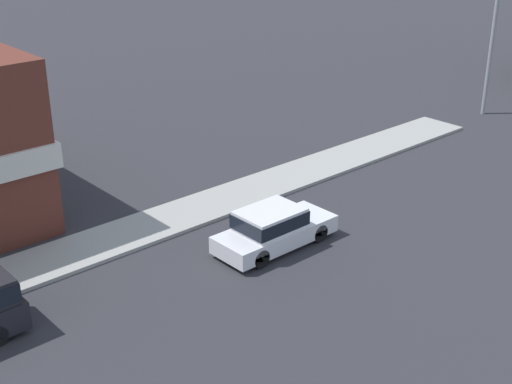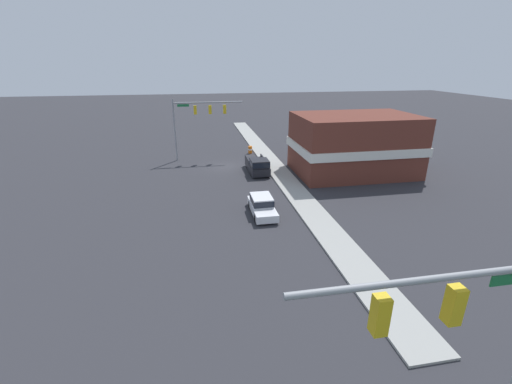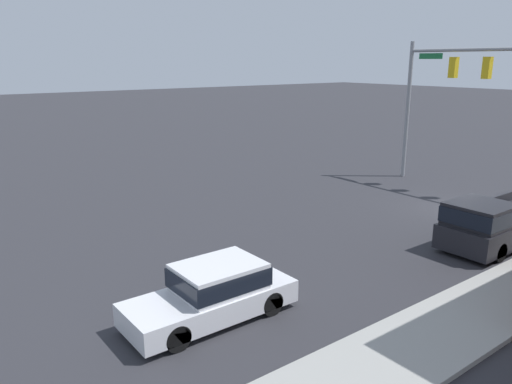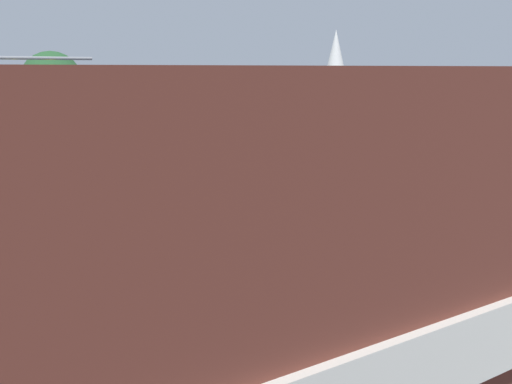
% 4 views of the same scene
% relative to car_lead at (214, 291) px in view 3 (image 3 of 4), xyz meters
% --- Properties ---
extents(ground_plane, '(200.00, 200.00, 0.00)m').
position_rel_car_lead_xyz_m(ground_plane, '(1.60, -13.92, -0.77)').
color(ground_plane, '#2D2D33').
extents(near_signal_assembly, '(8.50, 0.49, 7.57)m').
position_rel_car_lead_xyz_m(near_signal_assembly, '(4.53, -17.79, 4.86)').
color(near_signal_assembly, gray).
rests_on(near_signal_assembly, ground).
extents(car_lead, '(1.76, 4.53, 1.48)m').
position_rel_car_lead_xyz_m(car_lead, '(0.00, 0.00, 0.00)').
color(car_lead, black).
rests_on(car_lead, ground).
extents(pickup_truck_parked, '(2.00, 5.33, 1.80)m').
position_rel_car_lead_xyz_m(pickup_truck_parked, '(-1.70, -10.80, 0.12)').
color(pickup_truck_parked, black).
rests_on(pickup_truck_parked, ground).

